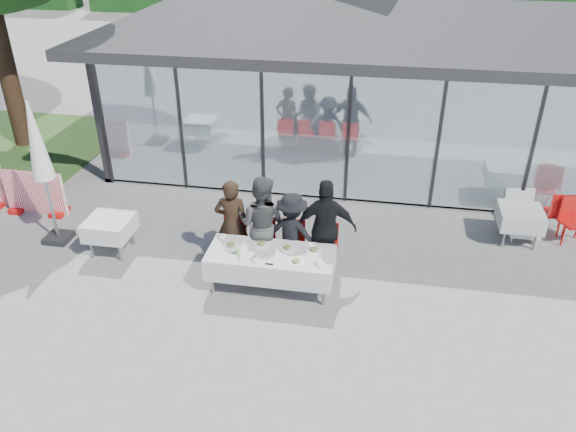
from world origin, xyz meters
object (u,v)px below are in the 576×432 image
object	(u,v)px
diner_chair_c	(293,242)
juice_bottle	(238,252)
spare_chair_b	(558,211)
plate_c	(288,248)
diner_b	(262,223)
diner_chair_d	(326,245)
spare_chair_a	(571,217)
plate_extra	(296,261)
folded_eyeglasses	(269,264)
plate_d	(314,250)
lounger	(520,215)
diner_d	(326,228)
dining_table	(271,263)
diner_chair_a	(234,237)
diner_a	(232,223)
market_umbrella	(38,151)
diner_c	(292,233)
plate_a	(231,245)
plate_b	(262,244)
spare_table_left	(110,227)
spare_table_right	(520,217)
diner_chair_b	(263,239)

from	to	relation	value
diner_chair_c	juice_bottle	bearing A→B (deg)	-130.46
spare_chair_b	plate_c	bearing A→B (deg)	-152.34
diner_b	juice_bottle	world-z (taller)	diner_b
plate_c	diner_chair_d	bearing A→B (deg)	42.81
diner_b	spare_chair_a	size ratio (longest dim) A/B	1.94
diner_chair_d	plate_extra	distance (m)	1.08
plate_extra	folded_eyeglasses	size ratio (longest dim) A/B	2.08
plate_d	lounger	distance (m)	5.08
diner_chair_c	diner_d	distance (m)	0.77
dining_table	diner_d	xyz separation A→B (m)	(0.90, 0.65, 0.43)
diner_chair_a	plate_extra	bearing A→B (deg)	-35.25
plate_d	diner_chair_a	bearing A→B (deg)	161.00
diner_b	diner_d	distance (m)	1.21
diner_chair_a	diner_b	xyz separation A→B (m)	(0.57, -0.10, 0.41)
diner_a	dining_table	bearing A→B (deg)	138.47
folded_eyeglasses	market_umbrella	distance (m)	5.05
plate_c	dining_table	bearing A→B (deg)	-148.19
diner_c	juice_bottle	xyz separation A→B (m)	(-0.81, -0.85, 0.02)
plate_a	plate_b	size ratio (longest dim) A/B	1.00
diner_b	diner_chair_d	bearing A→B (deg)	-167.30
plate_b	spare_chair_b	distance (m)	6.35
diner_chair_c	folded_eyeglasses	xyz separation A→B (m)	(-0.22, -1.11, 0.22)
lounger	juice_bottle	bearing A→B (deg)	-148.35
diner_c	plate_c	bearing A→B (deg)	100.71
plate_extra	spare_table_left	xyz separation A→B (m)	(-3.89, 0.85, -0.22)
plate_c	lounger	world-z (taller)	plate_c
plate_d	spare_chair_a	distance (m)	5.57
lounger	diner_chair_a	bearing A→B (deg)	-157.46
juice_bottle	plate_c	bearing A→B (deg)	24.28
diner_chair_d	plate_c	distance (m)	0.88
spare_table_right	juice_bottle	bearing A→B (deg)	-152.92
spare_table_right	dining_table	bearing A→B (deg)	-152.16
spare_table_left	plate_a	bearing A→B (deg)	-11.91
diner_chair_d	spare_table_right	bearing A→B (deg)	24.50
plate_c	diner_d	bearing A→B (deg)	37.53
diner_chair_d	plate_a	world-z (taller)	diner_chair_d
market_umbrella	plate_a	bearing A→B (deg)	-10.56
plate_d	spare_chair_a	size ratio (longest dim) A/B	0.30
plate_c	plate_a	bearing A→B (deg)	-174.81
diner_b	spare_table_right	bearing A→B (deg)	-151.91
diner_chair_d	lounger	size ratio (longest dim) A/B	0.72
market_umbrella	diner_chair_b	bearing A→B (deg)	-0.85
diner_a	plate_b	bearing A→B (deg)	142.02
market_umbrella	spare_table_right	bearing A→B (deg)	10.03
plate_a	lounger	xyz separation A→B (m)	(5.61, 3.05, -0.52)
dining_table	plate_d	bearing A→B (deg)	14.06
diner_chair_c	lounger	distance (m)	5.18
diner_chair_a	diner_chair_d	bearing A→B (deg)	0.00
spare_table_right	market_umbrella	size ratio (longest dim) A/B	0.29
juice_bottle	market_umbrella	world-z (taller)	market_umbrella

